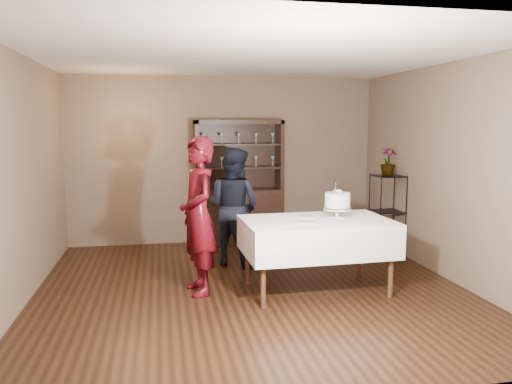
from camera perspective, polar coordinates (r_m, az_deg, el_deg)
The scene contains 14 objects.
floor at distance 6.04m, azimuth -0.51°, elevation -10.97°, with size 5.00×5.00×0.00m, color black.
ceiling at distance 5.77m, azimuth -0.54°, elevation 15.33°, with size 5.00×5.00×0.00m, color silver.
back_wall at distance 8.21m, azimuth -3.68°, elevation 3.64°, with size 5.00×0.02×2.70m, color brown.
wall_left at distance 5.84m, azimuth -25.41°, elevation 1.21°, with size 0.02×5.00×2.70m, color brown.
wall_right at distance 6.67m, azimuth 21.13°, elevation 2.17°, with size 0.02×5.00×2.70m, color brown.
china_hutch at distance 8.08m, azimuth -2.01°, elevation -1.32°, with size 1.40×0.48×2.00m.
plant_etagere at distance 7.70m, azimuth 14.76°, elevation -2.13°, with size 0.42×0.42×1.20m.
cake_table at distance 5.83m, azimuth 6.95°, elevation -5.09°, with size 1.72×1.09×0.85m.
woman at distance 5.72m, azimuth -6.59°, elevation -2.72°, with size 0.66×0.43×1.81m, color #35040B.
man at distance 6.87m, azimuth -2.59°, elevation -1.69°, with size 0.79×0.61×1.62m, color black.
cake at distance 5.95m, azimuth 9.28°, elevation -1.13°, with size 0.33×0.33×0.46m.
plate_near at distance 5.61m, azimuth 5.48°, elevation -3.41°, with size 0.21×0.21×0.01m, color silver.
plate_far at distance 5.90m, azimuth 5.69°, elevation -2.86°, with size 0.19×0.19×0.01m, color silver.
potted_plant at distance 7.59m, azimuth 14.85°, elevation 3.34°, with size 0.22×0.22×0.40m, color #3F622E.
Camera 1 is at (-1.03, -5.63, 1.94)m, focal length 35.00 mm.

